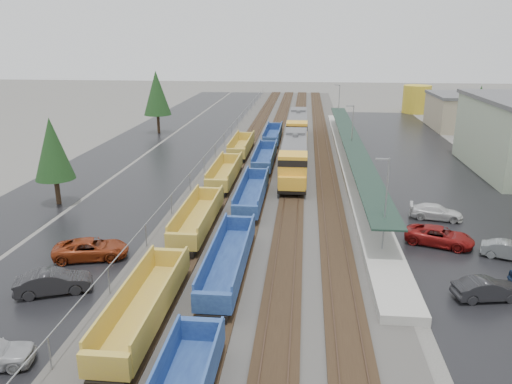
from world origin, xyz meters
TOP-DOWN VIEW (x-y plane):
  - ballast_strip at (0.00, 60.00)m, footprint 20.00×160.00m
  - trackbed at (-0.00, 60.00)m, footprint 14.60×160.00m
  - west_parking_lot at (-15.00, 60.00)m, footprint 10.00×160.00m
  - west_road at (-25.00, 60.00)m, footprint 9.00×160.00m
  - east_commuter_lot at (19.00, 50.00)m, footprint 16.00×100.00m
  - station_platform at (9.50, 50.01)m, footprint 3.00×80.00m
  - chainlink_fence at (-9.50, 58.44)m, footprint 0.08×160.04m
  - distant_hills at (44.79, 210.68)m, footprint 301.00×140.00m
  - tree_west_near at (-22.00, 30.00)m, footprint 3.96×3.96m
  - tree_west_far at (-23.00, 70.00)m, footprint 4.84×4.84m
  - tree_east at (28.00, 58.00)m, footprint 4.40×4.40m
  - locomotive_lead at (2.00, 43.05)m, footprint 3.14×20.67m
  - locomotive_trail at (2.00, 64.05)m, footprint 3.14×20.67m
  - well_string_yellow at (-6.00, 24.02)m, footprint 2.58×73.81m
  - well_string_blue at (-2.00, 23.77)m, footprint 2.47×94.31m
  - storage_tank at (28.18, 100.38)m, footprint 6.18×6.18m
  - parked_car_west_b at (-13.34, 11.90)m, footprint 3.45×5.22m
  - parked_car_west_c at (-13.10, 17.47)m, footprint 3.93×6.14m
  - parked_car_east_a at (15.44, 13.90)m, footprint 2.36×4.65m
  - parked_car_east_b at (14.56, 22.88)m, footprint 4.36×6.05m
  - parked_car_east_c at (15.79, 29.19)m, footprint 2.87×5.15m
  - parked_car_east_e at (19.30, 20.61)m, footprint 2.81×4.35m

SIDE VIEW (x-z plane):
  - distant_hills at x=44.79m, z-range -12.60..12.60m
  - west_parking_lot at x=-15.00m, z-range 0.00..0.02m
  - west_road at x=-25.00m, z-range 0.00..0.02m
  - east_commuter_lot at x=19.00m, z-range 0.00..0.02m
  - ballast_strip at x=0.00m, z-range 0.00..0.08m
  - trackbed at x=0.00m, z-range 0.05..0.27m
  - parked_car_east_e at x=19.30m, z-range 0.00..1.36m
  - parked_car_east_c at x=15.79m, z-range 0.00..1.41m
  - parked_car_east_a at x=15.44m, z-range 0.00..1.46m
  - station_platform at x=9.50m, z-range -3.27..4.73m
  - parked_car_east_b at x=14.56m, z-range 0.00..1.53m
  - parked_car_west_c at x=-13.10m, z-range 0.00..1.58m
  - parked_car_west_b at x=-13.34m, z-range 0.00..1.63m
  - well_string_blue at x=-2.00m, z-range 0.02..2.21m
  - well_string_yellow at x=-6.00m, z-range 0.00..2.29m
  - chainlink_fence at x=-9.50m, z-range 0.60..2.62m
  - locomotive_lead at x=2.00m, z-range 0.14..4.82m
  - locomotive_trail at x=2.00m, z-range 0.14..4.82m
  - storage_tank at x=28.18m, z-range 0.00..6.18m
  - tree_west_near at x=-22.00m, z-range 1.32..10.32m
  - tree_east at x=28.00m, z-range 1.47..11.47m
  - tree_west_far at x=-23.00m, z-range 1.62..12.62m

